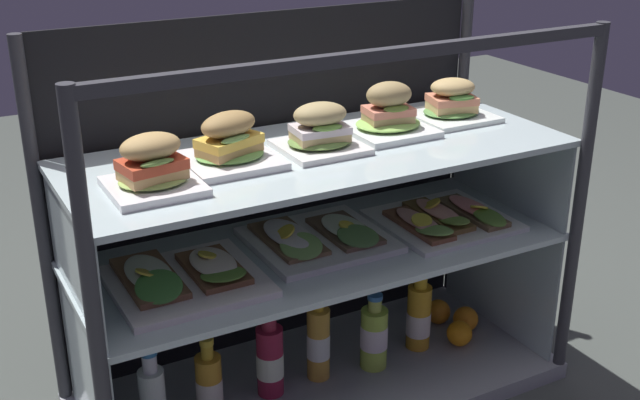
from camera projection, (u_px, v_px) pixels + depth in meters
name	position (u px, v px, depth m)	size (l,w,h in m)	color
ground_plane	(320.00, 395.00, 2.05)	(6.00, 6.00, 0.02)	#434943
case_base_deck	(320.00, 385.00, 2.04)	(1.19, 0.50, 0.04)	#9A9EA3
case_frame	(291.00, 190.00, 1.98)	(1.19, 0.50, 0.92)	#333338
riser_lower_tier	(320.00, 318.00, 1.97)	(1.13, 0.44, 0.35)	silver
shelf_lower_glass	(320.00, 250.00, 1.90)	(1.14, 0.46, 0.01)	silver
riser_upper_tier	(320.00, 203.00, 1.85)	(1.13, 0.44, 0.23)	silver
shelf_upper_glass	(320.00, 153.00, 1.81)	(1.14, 0.46, 0.01)	silver
plated_roll_sandwich_mid_left	(152.00, 168.00, 1.56)	(0.18, 0.18, 0.12)	white
plated_roll_sandwich_near_right_corner	(229.00, 145.00, 1.70)	(0.20, 0.20, 0.12)	white
plated_roll_sandwich_far_left	(319.00, 131.00, 1.79)	(0.18, 0.18, 0.11)	white
plated_roll_sandwich_left_of_center	(388.00, 116.00, 1.90)	(0.19, 0.19, 0.13)	white
plated_roll_sandwich_far_right	(452.00, 104.00, 2.02)	(0.19, 0.19, 0.10)	white
open_sandwich_tray_mid_right	(184.00, 277.00, 1.72)	(0.31, 0.29, 0.06)	white
open_sandwich_tray_near_right_corner	(318.00, 238.00, 1.91)	(0.31, 0.29, 0.06)	white
open_sandwich_tray_right_of_center	(445.00, 218.00, 2.01)	(0.31, 0.29, 0.06)	white
juice_bottle_front_fourth	(209.00, 383.00, 1.89)	(0.06, 0.06, 0.19)	gold
juice_bottle_front_right_end	(270.00, 358.00, 1.94)	(0.07, 0.07, 0.24)	#9E203D
juice_bottle_near_post	(319.00, 341.00, 2.00)	(0.06, 0.06, 0.25)	gold
juice_bottle_back_right	(374.00, 336.00, 2.05)	(0.07, 0.07, 0.21)	#B4D84A
juice_bottle_tucked_behind	(419.00, 316.00, 2.14)	(0.06, 0.06, 0.23)	gold
orange_fruit_beside_bottles	(459.00, 333.00, 2.16)	(0.07, 0.07, 0.07)	orange
orange_fruit_near_left_post	(438.00, 312.00, 2.27)	(0.07, 0.07, 0.07)	orange
orange_fruit_rolled_forward	(466.00, 319.00, 2.23)	(0.07, 0.07, 0.07)	orange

